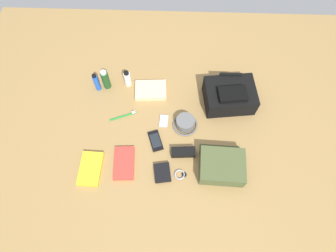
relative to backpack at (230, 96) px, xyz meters
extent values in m
cube|color=olive|center=(-0.38, -0.21, -0.08)|extent=(2.64, 2.02, 0.02)
cube|color=black|center=(0.00, 0.00, 0.00)|extent=(0.33, 0.26, 0.13)
cube|color=black|center=(0.00, -0.04, 0.08)|extent=(0.18, 0.12, 0.03)
cylinder|color=black|center=(0.00, 0.11, 0.07)|extent=(0.14, 0.02, 0.02)
cube|color=#47512D|center=(-0.07, -0.46, -0.02)|extent=(0.26, 0.21, 0.10)
cube|color=#394124|center=(-0.07, -0.35, -0.07)|extent=(0.24, 0.08, 0.01)
cylinder|color=#5F5F5F|center=(-0.27, -0.18, -0.03)|extent=(0.11, 0.11, 0.06)
torus|color=#5F5F5F|center=(-0.27, -0.18, -0.07)|extent=(0.15, 0.15, 0.01)
cylinder|color=blue|center=(-0.85, 0.07, 0.00)|extent=(0.03, 0.03, 0.13)
cylinder|color=black|center=(-0.85, 0.07, 0.07)|extent=(0.03, 0.03, 0.01)
cylinder|color=#19471E|center=(-0.79, 0.09, 0.00)|extent=(0.05, 0.05, 0.14)
cylinder|color=silver|center=(-0.79, 0.09, 0.08)|extent=(0.04, 0.04, 0.01)
cylinder|color=white|center=(-0.65, 0.12, -0.01)|extent=(0.04, 0.04, 0.11)
cylinder|color=black|center=(-0.65, 0.12, 0.05)|extent=(0.03, 0.03, 0.01)
cube|color=yellow|center=(-0.81, -0.48, -0.06)|extent=(0.13, 0.20, 0.03)
cube|color=white|center=(-0.81, -0.48, -0.06)|extent=(0.12, 0.20, 0.02)
cube|color=red|center=(-0.63, -0.44, -0.06)|extent=(0.13, 0.20, 0.02)
cube|color=white|center=(-0.63, -0.44, -0.06)|extent=(0.12, 0.20, 0.01)
cube|color=black|center=(-0.45, -0.29, -0.07)|extent=(0.10, 0.14, 0.01)
cube|color=black|center=(-0.45, -0.29, -0.06)|extent=(0.08, 0.10, 0.00)
cube|color=#B7B7BC|center=(-0.41, -0.16, -0.07)|extent=(0.06, 0.09, 0.01)
cylinder|color=silver|center=(-0.41, -0.17, -0.06)|extent=(0.03, 0.03, 0.00)
torus|color=#99999E|center=(-0.30, -0.50, -0.07)|extent=(0.06, 0.06, 0.01)
cylinder|color=black|center=(-0.28, -0.50, -0.07)|extent=(0.03, 0.03, 0.01)
cylinder|color=#198C33|center=(-0.66, -0.13, -0.07)|extent=(0.16, 0.07, 0.01)
cube|color=white|center=(-0.60, -0.11, -0.06)|extent=(0.02, 0.02, 0.01)
cube|color=black|center=(-0.40, -0.49, -0.06)|extent=(0.11, 0.12, 0.02)
cube|color=beige|center=(-0.50, 0.06, -0.05)|extent=(0.21, 0.15, 0.04)
cube|color=black|center=(-0.28, -0.37, -0.05)|extent=(0.14, 0.06, 0.04)
camera|label=1|loc=(-0.35, -0.97, 1.52)|focal=30.62mm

